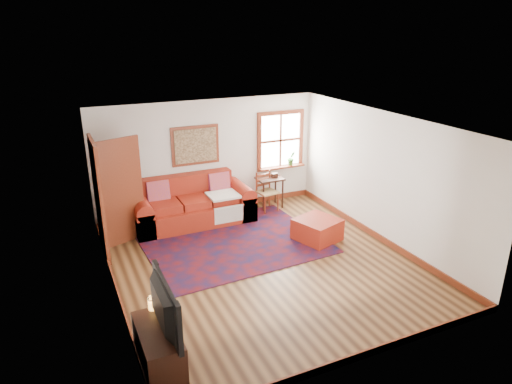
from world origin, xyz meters
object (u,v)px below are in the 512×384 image
red_ottoman (317,230)px  red_leather_sofa (193,208)px  ladder_back_chair (266,190)px  side_table (270,183)px  media_cabinet (159,349)px

red_ottoman → red_leather_sofa: bearing=118.3°
ladder_back_chair → red_ottoman: bearing=-82.6°
side_table → media_cabinet: side_table is taller
ladder_back_chair → media_cabinet: size_ratio=0.89×
red_ottoman → side_table: 1.97m
red_leather_sofa → side_table: bearing=3.0°
red_ottoman → side_table: (-0.08, 1.94, 0.37)m
red_leather_sofa → media_cabinet: bearing=-112.6°
red_leather_sofa → side_table: 1.89m
red_ottoman → side_table: side_table is taller
red_leather_sofa → ladder_back_chair: red_leather_sofa is taller
red_leather_sofa → red_ottoman: red_leather_sofa is taller
red_ottoman → media_cabinet: 4.28m
side_table → red_leather_sofa: bearing=-177.0°
red_ottoman → media_cabinet: media_cabinet is taller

